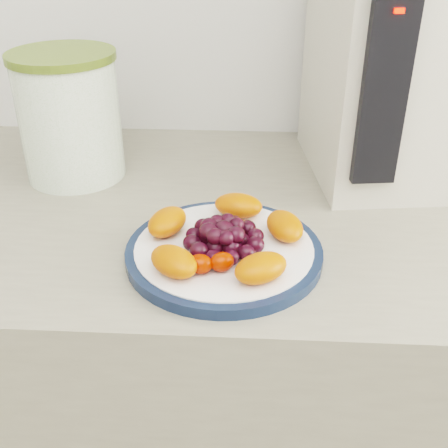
{
  "coord_description": "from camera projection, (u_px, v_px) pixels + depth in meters",
  "views": [
    {
      "loc": [
        -0.04,
        0.45,
        1.3
      ],
      "look_at": [
        -0.08,
        1.05,
        0.95
      ],
      "focal_mm": 45.0,
      "sensor_mm": 36.0,
      "label": 1
    }
  ],
  "objects": [
    {
      "name": "plate_rim",
      "position": [
        224.0,
        253.0,
        0.72
      ],
      "size": [
        0.25,
        0.25,
        0.01
      ],
      "primitive_type": "cylinder",
      "color": "#14233D",
      "rests_on": "counter"
    },
    {
      "name": "fruit_plate",
      "position": [
        224.0,
        236.0,
        0.7
      ],
      "size": [
        0.22,
        0.21,
        0.04
      ],
      "color": "#D24109",
      "rests_on": "plate_face"
    },
    {
      "name": "canister_lid",
      "position": [
        61.0,
        56.0,
        0.84
      ],
      "size": [
        0.2,
        0.2,
        0.01
      ],
      "primitive_type": "cylinder",
      "rotation": [
        0.0,
        0.0,
        0.29
      ],
      "color": "#586825",
      "rests_on": "canister"
    },
    {
      "name": "appliance_panel",
      "position": [
        384.0,
        90.0,
        0.73
      ],
      "size": [
        0.06,
        0.03,
        0.26
      ],
      "primitive_type": "cube",
      "rotation": [
        0.0,
        0.0,
        0.12
      ],
      "color": "black",
      "rests_on": "appliance_body"
    },
    {
      "name": "canister",
      "position": [
        70.0,
        120.0,
        0.89
      ],
      "size": [
        0.2,
        0.2,
        0.19
      ],
      "primitive_type": "cylinder",
      "rotation": [
        0.0,
        0.0,
        0.29
      ],
      "color": "#366C12",
      "rests_on": "counter"
    },
    {
      "name": "cabinet_face",
      "position": [
        269.0,
        421.0,
        1.09
      ],
      "size": [
        3.48,
        0.58,
        0.84
      ],
      "primitive_type": "cube",
      "color": "#8E634A",
      "rests_on": "floor"
    },
    {
      "name": "appliance_body",
      "position": [
        386.0,
        64.0,
        0.87
      ],
      "size": [
        0.24,
        0.31,
        0.35
      ],
      "primitive_type": "cube",
      "rotation": [
        0.0,
        0.0,
        0.12
      ],
      "color": "beige",
      "rests_on": "counter"
    },
    {
      "name": "appliance_led",
      "position": [
        399.0,
        11.0,
        0.67
      ],
      "size": [
        0.01,
        0.01,
        0.01
      ],
      "primitive_type": "cube",
      "rotation": [
        0.0,
        0.0,
        0.12
      ],
      "color": "#FF0C05",
      "rests_on": "appliance_panel"
    },
    {
      "name": "plate_face",
      "position": [
        224.0,
        252.0,
        0.72
      ],
      "size": [
        0.23,
        0.23,
        0.02
      ],
      "primitive_type": "cylinder",
      "color": "white",
      "rests_on": "counter"
    },
    {
      "name": "counter",
      "position": [
        269.0,
        411.0,
        1.07
      ],
      "size": [
        3.5,
        0.6,
        0.9
      ],
      "primitive_type": "cube",
      "color": "gray",
      "rests_on": "floor"
    }
  ]
}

